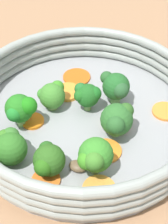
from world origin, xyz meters
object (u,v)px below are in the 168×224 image
broccoli_floret_5 (117,120)px  broccoli_floret_6 (20,109)px  broccoli_floret_1 (52,95)px  mushroom_piece_0 (78,166)px  broccoli_floret_2 (10,146)px  carrot_slice_4 (46,180)px  carrot_slice_5 (68,92)px  carrot_slice_0 (165,111)px  broccoli_floret_7 (95,156)px  broccoli_floret_0 (48,160)px  carrot_slice_6 (106,151)px  carrot_slice_1 (99,190)px  skillet (84,122)px  broccoli_floret_4 (116,87)px  carrot_slice_2 (117,122)px  carrot_slice_7 (77,77)px  broccoli_floret_3 (88,95)px  carrot_slice_3 (33,121)px

broccoli_floret_5 → broccoli_floret_6: bearing=25.4°
broccoli_floret_1 → mushroom_piece_0: size_ratio=1.80×
broccoli_floret_2 → broccoli_floret_1: bearing=-80.9°
carrot_slice_4 → carrot_slice_5: carrot_slice_5 is taller
carrot_slice_0 → broccoli_floret_7: broccoli_floret_7 is taller
broccoli_floret_0 → broccoli_floret_7: broccoli_floret_7 is taller
carrot_slice_6 → carrot_slice_1: bearing=114.1°
carrot_slice_6 → broccoli_floret_6: (0.13, 0.03, 0.03)m
broccoli_floret_1 → carrot_slice_4: bearing=123.9°
broccoli_floret_5 → broccoli_floret_7: bearing=98.6°
broccoli_floret_6 → carrot_slice_4: bearing=146.7°
carrot_slice_1 → carrot_slice_0: bearing=-92.2°
carrot_slice_5 → broccoli_floret_2: 0.15m
broccoli_floret_6 → broccoli_floret_0: bearing=151.8°
skillet → carrot_slice_0: bearing=-138.8°
broccoli_floret_0 → broccoli_floret_4: (-0.00, -0.16, 0.01)m
carrot_slice_2 → carrot_slice_5: same height
carrot_slice_6 → carrot_slice_7: bearing=-41.1°
carrot_slice_5 → broccoli_floret_5: 0.12m
carrot_slice_5 → broccoli_floret_3: (-0.05, 0.01, 0.03)m
carrot_slice_5 → broccoli_floret_6: broccoli_floret_6 is taller
skillet → broccoli_floret_5: bearing=177.7°
carrot_slice_6 → broccoli_floret_5: 0.04m
skillet → carrot_slice_2: size_ratio=7.80×
carrot_slice_7 → broccoli_floret_2: (-0.03, 0.19, 0.02)m
carrot_slice_1 → carrot_slice_5: 0.19m
carrot_slice_4 → broccoli_floret_5: broccoli_floret_5 is taller
carrot_slice_7 → broccoli_floret_7: (-0.13, 0.15, 0.03)m
carrot_slice_0 → broccoli_floret_1: (0.15, 0.09, 0.02)m
skillet → carrot_slice_1: (-0.09, 0.09, 0.01)m
skillet → carrot_slice_0: size_ratio=8.26×
broccoli_floret_3 → broccoli_floret_5: size_ratio=0.85×
carrot_slice_4 → carrot_slice_5: bearing=-63.3°
carrot_slice_0 → broccoli_floret_7: bearing=80.4°
carrot_slice_0 → broccoli_floret_3: 0.12m
broccoli_floret_1 → broccoli_floret_3: (-0.05, -0.03, 0.00)m
broccoli_floret_3 → carrot_slice_1: bearing=129.3°
skillet → carrot_slice_2: 0.05m
carrot_slice_0 → broccoli_floret_0: broccoli_floret_0 is taller
carrot_slice_2 → broccoli_floret_3: 0.06m
carrot_slice_5 → carrot_slice_6: size_ratio=0.99×
broccoli_floret_0 → mushroom_piece_0: bearing=-137.8°
carrot_slice_3 → broccoli_floret_2: broccoli_floret_2 is taller
broccoli_floret_3 → carrot_slice_0: bearing=-149.5°
broccoli_floret_1 → broccoli_floret_6: bearing=77.5°
mushroom_piece_0 → carrot_slice_5: bearing=-49.1°
carrot_slice_4 → broccoli_floret_3: 0.15m
carrot_slice_5 → broccoli_floret_3: size_ratio=0.95×
carrot_slice_1 → broccoli_floret_3: bearing=-50.7°
carrot_slice_4 → broccoli_floret_5: 0.12m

